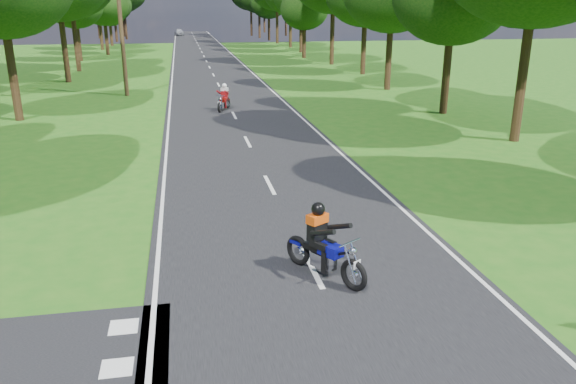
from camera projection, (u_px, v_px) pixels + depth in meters
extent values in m
plane|color=#205D15|center=(336.00, 316.00, 10.30)|extent=(160.00, 160.00, 0.00)
cube|color=black|center=(206.00, 61.00, 56.92)|extent=(7.00, 140.00, 0.02)
cube|color=silver|center=(312.00, 267.00, 12.16)|extent=(0.12, 2.00, 0.01)
cube|color=silver|center=(270.00, 185.00, 17.75)|extent=(0.12, 2.00, 0.01)
cube|color=silver|center=(248.00, 142.00, 23.35)|extent=(0.12, 2.00, 0.01)
cube|color=silver|center=(234.00, 115.00, 28.94)|extent=(0.12, 2.00, 0.01)
cube|color=silver|center=(225.00, 97.00, 34.54)|extent=(0.12, 2.00, 0.01)
cube|color=silver|center=(218.00, 85.00, 40.13)|extent=(0.12, 2.00, 0.01)
cube|color=silver|center=(213.00, 75.00, 45.73)|extent=(0.12, 2.00, 0.01)
cube|color=silver|center=(210.00, 67.00, 51.32)|extent=(0.12, 2.00, 0.01)
cube|color=silver|center=(206.00, 61.00, 56.92)|extent=(0.12, 2.00, 0.01)
cube|color=silver|center=(204.00, 56.00, 62.51)|extent=(0.12, 2.00, 0.01)
cube|color=silver|center=(202.00, 52.00, 68.11)|extent=(0.12, 2.00, 0.01)
cube|color=silver|center=(200.00, 48.00, 73.70)|extent=(0.12, 2.00, 0.01)
cube|color=silver|center=(198.00, 45.00, 79.30)|extent=(0.12, 2.00, 0.01)
cube|color=silver|center=(197.00, 43.00, 84.89)|extent=(0.12, 2.00, 0.01)
cube|color=silver|center=(196.00, 40.00, 90.49)|extent=(0.12, 2.00, 0.01)
cube|color=silver|center=(195.00, 38.00, 96.08)|extent=(0.12, 2.00, 0.01)
cube|color=silver|center=(194.00, 36.00, 101.68)|extent=(0.12, 2.00, 0.01)
cube|color=silver|center=(193.00, 35.00, 107.27)|extent=(0.12, 2.00, 0.01)
cube|color=silver|center=(192.00, 33.00, 112.87)|extent=(0.12, 2.00, 0.01)
cube|color=silver|center=(192.00, 32.00, 118.46)|extent=(0.12, 2.00, 0.01)
cube|color=silver|center=(173.00, 62.00, 56.34)|extent=(0.10, 140.00, 0.01)
cube|color=silver|center=(239.00, 61.00, 57.49)|extent=(0.10, 140.00, 0.01)
cube|color=silver|center=(117.00, 368.00, 8.79)|extent=(0.50, 0.50, 0.01)
cube|color=silver|center=(124.00, 327.00, 9.91)|extent=(0.50, 0.50, 0.01)
cylinder|color=black|center=(14.00, 80.00, 27.20)|extent=(0.40, 0.40, 3.91)
cylinder|color=black|center=(10.00, 65.00, 34.66)|extent=(0.40, 0.40, 3.79)
cylinder|color=black|center=(65.00, 52.00, 40.93)|extent=(0.40, 0.40, 4.32)
cylinder|color=black|center=(76.00, 45.00, 47.83)|extent=(0.40, 0.40, 4.40)
cylinder|color=black|center=(79.00, 45.00, 56.81)|extent=(0.40, 0.40, 3.20)
ellipsoid|color=#0D330B|center=(74.00, 4.00, 55.57)|extent=(5.60, 5.60, 4.76)
cylinder|color=black|center=(107.00, 40.00, 64.01)|extent=(0.40, 0.40, 3.22)
ellipsoid|color=#0D330B|center=(103.00, 4.00, 62.76)|extent=(5.64, 5.64, 4.79)
cylinder|color=black|center=(101.00, 35.00, 70.92)|extent=(0.40, 0.40, 3.61)
cylinder|color=black|center=(111.00, 36.00, 78.43)|extent=(0.40, 0.40, 2.67)
ellipsoid|color=#0D330B|center=(109.00, 11.00, 77.39)|extent=(4.67, 4.67, 3.97)
ellipsoid|color=#0D330B|center=(108.00, 1.00, 76.98)|extent=(4.00, 4.00, 3.40)
cylinder|color=black|center=(116.00, 32.00, 86.86)|extent=(0.40, 0.40, 3.09)
ellipsoid|color=#0D330B|center=(114.00, 6.00, 85.66)|extent=(5.40, 5.40, 4.59)
cylinder|color=black|center=(126.00, 25.00, 92.88)|extent=(0.40, 0.40, 4.48)
cylinder|color=black|center=(124.00, 25.00, 101.13)|extent=(0.40, 0.40, 4.09)
cylinder|color=black|center=(521.00, 86.00, 22.88)|extent=(0.40, 0.40, 4.56)
cylinder|color=black|center=(446.00, 80.00, 29.08)|extent=(0.40, 0.40, 3.49)
cylinder|color=black|center=(388.00, 62.00, 37.36)|extent=(0.40, 0.40, 3.69)
cylinder|color=black|center=(363.00, 51.00, 45.78)|extent=(0.40, 0.40, 3.74)
cylinder|color=black|center=(332.00, 39.00, 53.30)|extent=(0.40, 0.40, 4.64)
cylinder|color=black|center=(304.00, 44.00, 60.09)|extent=(0.40, 0.40, 2.91)
ellipsoid|color=#0D330B|center=(304.00, 9.00, 58.96)|extent=(5.09, 5.09, 4.33)
cylinder|color=black|center=(301.00, 36.00, 67.12)|extent=(0.40, 0.40, 3.88)
cylinder|color=black|center=(290.00, 31.00, 75.03)|extent=(0.40, 0.40, 4.18)
cylinder|color=black|center=(277.00, 27.00, 83.26)|extent=(0.40, 0.40, 4.63)
cylinder|color=black|center=(269.00, 30.00, 90.24)|extent=(0.40, 0.40, 3.36)
ellipsoid|color=#0D330B|center=(269.00, 3.00, 88.93)|extent=(5.88, 5.88, 5.00)
cylinder|color=black|center=(260.00, 26.00, 96.77)|extent=(0.40, 0.40, 4.09)
cylinder|color=black|center=(251.00, 23.00, 103.86)|extent=(0.40, 0.40, 4.48)
cylinder|color=black|center=(119.00, 24.00, 109.83)|extent=(0.40, 0.40, 3.84)
cylinder|color=black|center=(264.00, 22.00, 116.69)|extent=(0.40, 0.40, 4.16)
cylinder|color=black|center=(99.00, 28.00, 95.54)|extent=(0.40, 0.40, 3.52)
ellipsoid|color=#0D330B|center=(96.00, 1.00, 94.17)|extent=(6.16, 6.16, 5.24)
cylinder|color=black|center=(286.00, 23.00, 103.93)|extent=(0.40, 0.40, 4.48)
cylinder|color=#382616|center=(121.00, 30.00, 34.10)|extent=(0.26, 0.26, 8.00)
imported|color=silver|center=(179.00, 32.00, 104.77)|extent=(1.99, 3.83, 1.25)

